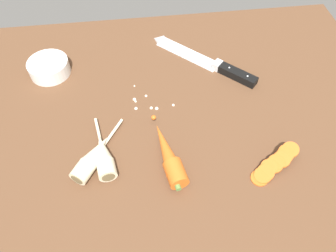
{
  "coord_description": "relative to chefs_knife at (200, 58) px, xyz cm",
  "views": [
    {
      "loc": [
        -5.86,
        -48.17,
        62.28
      ],
      "look_at": [
        0.0,
        -2.0,
        1.5
      ],
      "focal_mm": 34.36,
      "sensor_mm": 36.0,
      "label": 1
    }
  ],
  "objects": [
    {
      "name": "whole_carrot",
      "position": [
        -13.35,
        -32.53,
        1.45
      ],
      "size": [
        7.11,
        20.32,
        4.2
      ],
      "color": "#D6601E",
      "rests_on": "ground_plane"
    },
    {
      "name": "parsnip_front",
      "position": [
        -29.91,
        -30.91,
        1.33
      ],
      "size": [
        11.91,
        16.92,
        4.0
      ],
      "color": "beige",
      "rests_on": "ground_plane"
    },
    {
      "name": "carrot_slice_stack",
      "position": [
        9.62,
        -37.2,
        0.78
      ],
      "size": [
        11.92,
        8.63,
        4.18
      ],
      "color": "#D6601E",
      "rests_on": "ground_plane"
    },
    {
      "name": "parsnip_mid_left",
      "position": [
        -27.52,
        -30.73,
        1.33
      ],
      "size": [
        5.81,
        17.41,
        4.0
      ],
      "color": "beige",
      "rests_on": "ground_plane"
    },
    {
      "name": "ground_plane",
      "position": [
        -12.32,
        -21.91,
        -2.65
      ],
      "size": [
        120.0,
        90.0,
        4.0
      ],
      "primitive_type": "cube",
      "color": "brown"
    },
    {
      "name": "mince_crumbs",
      "position": [
        -16.72,
        -14.97,
        -0.25
      ],
      "size": [
        10.6,
        9.39,
        0.9
      ],
      "color": "silver",
      "rests_on": "ground_plane"
    },
    {
      "name": "prep_bowl",
      "position": [
        -42.29,
        -0.03,
        1.5
      ],
      "size": [
        11.0,
        11.0,
        4.0
      ],
      "color": "white",
      "rests_on": "ground_plane"
    },
    {
      "name": "chefs_knife",
      "position": [
        0.0,
        0.0,
        0.0
      ],
      "size": [
        27.32,
        26.53,
        4.18
      ],
      "color": "silver",
      "rests_on": "ground_plane"
    }
  ]
}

